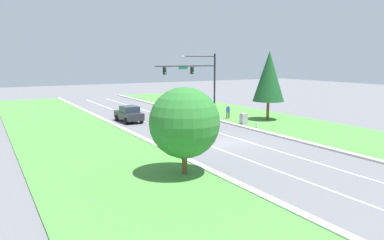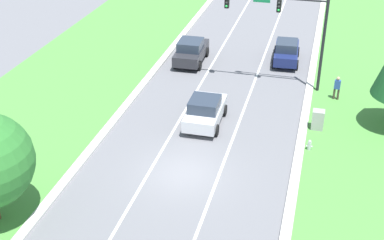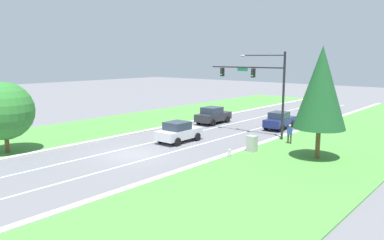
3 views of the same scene
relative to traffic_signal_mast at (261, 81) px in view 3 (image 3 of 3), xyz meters
name	(u,v)px [view 3 (image 3 of 3)]	position (x,y,z in m)	size (l,w,h in m)	color
ground_plane	(131,155)	(-3.96, -11.75, -5.09)	(160.00, 160.00, 0.00)	slate
curb_strip_right	(188,168)	(1.69, -11.75, -5.01)	(0.50, 90.00, 0.15)	beige
curb_strip_left	(87,143)	(-9.61, -11.75, -5.01)	(0.50, 90.00, 0.15)	beige
grass_verge_right	(260,187)	(6.94, -11.75, -5.05)	(10.00, 90.00, 0.08)	#4C8E3D
grass_verge_left	(54,135)	(-14.86, -11.75, -5.05)	(10.00, 90.00, 0.08)	#4C8E3D
lane_stripe_inner_left	(116,151)	(-5.76, -11.75, -5.08)	(0.14, 81.00, 0.01)	white
lane_stripe_inner_right	(148,159)	(-2.16, -11.75, -5.08)	(0.14, 81.00, 0.01)	white
traffic_signal_mast	(261,81)	(0.00, 0.00, 0.00)	(7.70, 0.41, 7.61)	black
charcoal_sedan	(213,115)	(-7.41, 2.76, -4.18)	(2.22, 4.49, 1.82)	#28282D
navy_sedan	(280,120)	(-0.40, 4.61, -4.21)	(2.13, 4.40, 1.75)	navy
silver_sedan	(179,132)	(-4.13, -6.33, -4.21)	(2.16, 4.18, 1.77)	silver
utility_cabinet	(252,144)	(2.49, -5.35, -4.44)	(0.70, 0.60, 1.28)	#9E9E99
pedestrian	(290,133)	(3.46, -1.06, -4.15)	(0.41, 0.27, 1.69)	#42382D
fire_hydrant	(229,154)	(2.20, -7.87, -4.74)	(0.34, 0.20, 0.70)	#B7B7BC
conifer_near_right_tree	(321,88)	(7.02, -3.96, -0.02)	(3.57, 3.57, 7.93)	brown
oak_near_left_tree	(4,111)	(-11.27, -17.54, -1.87)	(4.28, 4.28, 5.37)	brown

